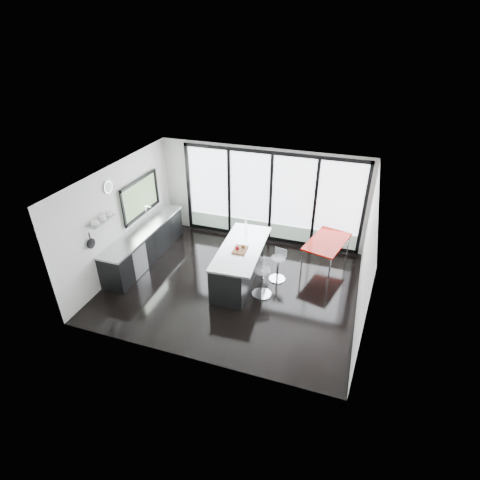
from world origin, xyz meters
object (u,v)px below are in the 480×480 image
(island, at_px, (239,263))
(bar_stool_far, at_px, (278,269))
(bar_stool_near, at_px, (262,282))
(red_table, at_px, (326,254))

(island, bearing_deg, bar_stool_far, 17.15)
(bar_stool_near, relative_size, red_table, 0.50)
(red_table, bearing_deg, bar_stool_far, -137.12)
(bar_stool_near, bearing_deg, island, 145.11)
(island, xyz_separation_m, red_table, (1.99, 1.27, -0.10))
(bar_stool_far, distance_m, red_table, 1.45)
(island, bearing_deg, bar_stool_near, -30.69)
(bar_stool_near, distance_m, bar_stool_far, 0.75)
(bar_stool_far, height_order, red_table, red_table)
(bar_stool_near, bearing_deg, bar_stool_far, 69.76)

